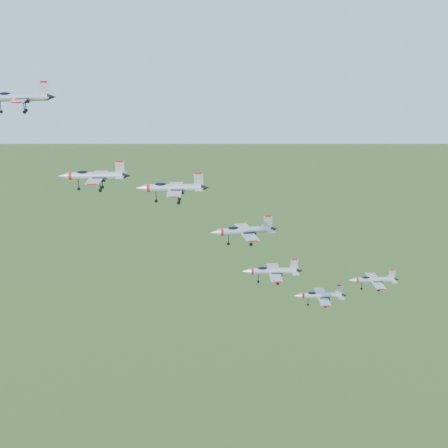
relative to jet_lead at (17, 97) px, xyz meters
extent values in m
cylinder|color=#AEB4BB|center=(0.40, -0.02, -0.03)|extent=(10.15, 1.93, 1.46)
cone|color=black|center=(6.23, -0.29, -0.03)|extent=(1.63, 1.31, 1.24)
ellipsoid|color=black|center=(-2.06, 0.10, 0.52)|extent=(2.51, 1.16, 0.93)
cube|color=#AEB4BB|center=(0.48, -3.17, -0.31)|extent=(2.81, 5.05, 0.16)
cube|color=#AEB4BB|center=(0.77, 3.11, -0.31)|extent=(2.81, 5.05, 0.16)
cube|color=#AEB4BB|center=(4.99, -0.24, 1.48)|extent=(1.69, 0.21, 2.36)
cube|color=red|center=(4.99, -0.24, 2.71)|extent=(1.24, 0.21, 0.39)
cylinder|color=#AEB4BB|center=(12.98, -13.26, -12.37)|extent=(9.34, 3.14, 1.34)
cone|color=#AEB4BB|center=(7.54, -12.16, -12.37)|extent=(2.08, 1.68, 1.34)
cone|color=black|center=(18.23, -14.32, -12.37)|extent=(1.64, 1.40, 1.14)
ellipsoid|color=black|center=(10.77, -12.81, -11.86)|extent=(2.41, 1.39, 0.85)
cube|color=#AEB4BB|center=(12.61, -16.12, -12.63)|extent=(3.22, 4.90, 0.14)
cube|color=#AEB4BB|center=(13.76, -10.47, -12.63)|extent=(3.22, 4.90, 0.14)
cube|color=#AEB4BB|center=(17.12, -14.09, -10.98)|extent=(1.54, 0.43, 2.16)
cube|color=red|center=(17.12, -14.09, -9.85)|extent=(1.14, 0.37, 0.36)
cylinder|color=#AEB4BB|center=(24.95, -24.20, -12.54)|extent=(8.81, 3.03, 1.26)
cone|color=#AEB4BB|center=(19.82, -23.13, -12.54)|extent=(1.97, 1.59, 1.26)
cone|color=black|center=(29.89, -25.23, -12.54)|extent=(1.55, 1.33, 1.07)
ellipsoid|color=black|center=(22.86, -23.76, -12.06)|extent=(2.28, 1.33, 0.80)
cube|color=#AEB4BB|center=(24.58, -26.90, -12.78)|extent=(3.06, 4.64, 0.14)
cube|color=#AEB4BB|center=(25.70, -21.58, -12.78)|extent=(3.06, 4.64, 0.14)
cube|color=#AEB4BB|center=(28.85, -25.02, -11.22)|extent=(1.45, 0.41, 2.04)
cube|color=red|center=(28.85, -25.02, -10.16)|extent=(1.07, 0.35, 0.34)
cylinder|color=#AEB4BB|center=(41.94, -5.54, -26.88)|extent=(10.37, 1.84, 1.49)
cone|color=#AEB4BB|center=(35.75, -5.34, -26.88)|extent=(2.11, 1.56, 1.49)
cone|color=black|center=(47.91, -5.74, -26.88)|extent=(1.65, 1.32, 1.27)
ellipsoid|color=black|center=(39.42, -5.46, -26.32)|extent=(2.56, 1.16, 0.95)
cube|color=#AEB4BB|center=(42.06, -8.76, -27.17)|extent=(2.81, 5.13, 0.16)
cube|color=#AEB4BB|center=(42.28, -2.34, -27.17)|extent=(2.81, 5.13, 0.16)
cube|color=#AEB4BB|center=(46.64, -5.70, -25.33)|extent=(1.72, 0.20, 2.41)
cube|color=red|center=(46.64, -5.70, -24.07)|extent=(1.27, 0.20, 0.40)
cylinder|color=#AEB4BB|center=(43.22, -20.70, -29.87)|extent=(8.23, 2.80, 1.18)
cone|color=#AEB4BB|center=(38.42, -19.71, -29.87)|extent=(1.84, 1.48, 1.18)
cone|color=black|center=(47.83, -21.65, -29.87)|extent=(1.45, 1.24, 1.00)
ellipsoid|color=black|center=(41.26, -20.29, -29.42)|extent=(2.12, 1.23, 0.75)
cube|color=#AEB4BB|center=(42.88, -23.22, -30.09)|extent=(2.85, 4.33, 0.13)
cube|color=#AEB4BB|center=(43.90, -18.25, -30.09)|extent=(2.85, 4.33, 0.13)
cube|color=#AEB4BB|center=(46.86, -21.45, -28.64)|extent=(1.35, 0.38, 1.90)
cube|color=red|center=(46.86, -21.45, -27.65)|extent=(1.00, 0.33, 0.32)
cylinder|color=#AEB4BB|center=(56.76, -11.04, -40.19)|extent=(8.16, 2.77, 1.17)
cone|color=#AEB4BB|center=(52.01, -10.06, -40.19)|extent=(1.82, 1.47, 1.17)
cone|color=black|center=(61.34, -11.98, -40.19)|extent=(1.43, 1.23, 0.99)
ellipsoid|color=black|center=(54.83, -10.64, -39.75)|extent=(2.11, 1.22, 0.74)
cube|color=#AEB4BB|center=(56.43, -13.54, -40.41)|extent=(2.82, 4.29, 0.13)
cube|color=#AEB4BB|center=(57.45, -8.61, -40.41)|extent=(2.82, 4.29, 0.13)
cube|color=#AEB4BB|center=(60.37, -11.78, -38.97)|extent=(1.34, 0.38, 1.89)
cube|color=red|center=(60.37, -11.78, -37.99)|extent=(0.99, 0.32, 0.31)
cylinder|color=#AEB4BB|center=(74.34, 0.33, -42.90)|extent=(8.83, 2.77, 1.26)
cone|color=#AEB4BB|center=(69.17, 1.25, -42.90)|extent=(1.94, 1.55, 1.26)
cone|color=black|center=(79.31, -0.55, -42.90)|extent=(1.53, 1.29, 1.07)
ellipsoid|color=black|center=(72.23, 0.70, -42.43)|extent=(2.26, 1.27, 0.80)
cube|color=#AEB4BB|center=(74.05, -2.38, -43.15)|extent=(2.95, 4.60, 0.14)
cube|color=#AEB4BB|center=(75.01, 2.97, -43.15)|extent=(2.95, 4.60, 0.14)
cube|color=#AEB4BB|center=(78.26, -0.37, -41.59)|extent=(1.46, 0.37, 2.04)
cube|color=red|center=(78.26, -0.37, -40.52)|extent=(1.08, 0.32, 0.34)
camera|label=1|loc=(10.84, -120.83, 11.65)|focal=50.00mm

